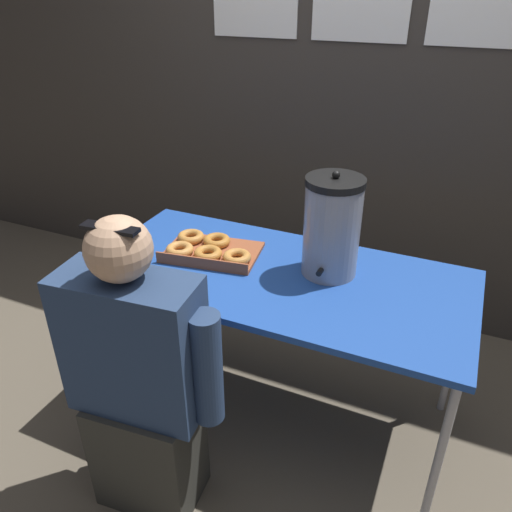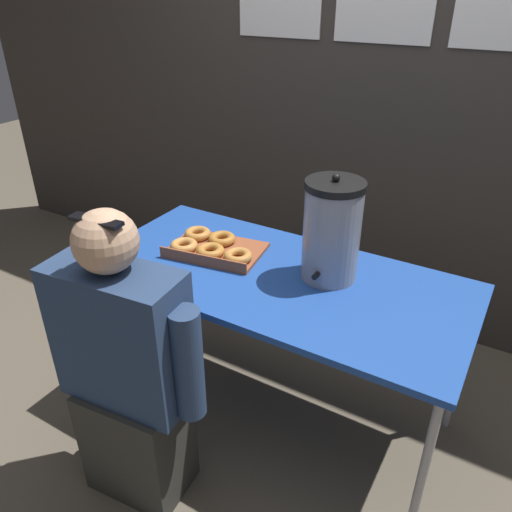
# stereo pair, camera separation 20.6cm
# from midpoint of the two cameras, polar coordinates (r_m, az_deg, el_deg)

# --- Properties ---
(ground_plane) EXTENTS (12.00, 12.00, 0.00)m
(ground_plane) POSITION_cam_midpoint_polar(r_m,az_deg,el_deg) (2.54, -0.32, -17.02)
(ground_plane) COLOR brown
(back_wall) EXTENTS (6.00, 0.11, 2.69)m
(back_wall) POSITION_cam_midpoint_polar(r_m,az_deg,el_deg) (2.82, 9.21, 18.95)
(back_wall) COLOR #38332D
(back_wall) RESTS_ON ground
(folding_table) EXTENTS (1.57, 0.74, 0.77)m
(folding_table) POSITION_cam_midpoint_polar(r_m,az_deg,el_deg) (2.08, -0.37, -3.17)
(folding_table) COLOR #1E479E
(folding_table) RESTS_ON ground
(donut_box) EXTENTS (0.44, 0.34, 0.05)m
(donut_box) POSITION_cam_midpoint_polar(r_m,az_deg,el_deg) (2.21, -8.13, 0.66)
(donut_box) COLOR brown
(donut_box) RESTS_ON folding_table
(coffee_urn) EXTENTS (0.23, 0.26, 0.44)m
(coffee_urn) POSITION_cam_midpoint_polar(r_m,az_deg,el_deg) (1.98, 5.73, 3.24)
(coffee_urn) COLOR #939399
(coffee_urn) RESTS_ON folding_table
(cell_phone) EXTENTS (0.10, 0.16, 0.01)m
(cell_phone) POSITION_cam_midpoint_polar(r_m,az_deg,el_deg) (2.23, -18.74, -0.91)
(cell_phone) COLOR #2D334C
(cell_phone) RESTS_ON folding_table
(person_seated) EXTENTS (0.64, 0.30, 1.23)m
(person_seated) POSITION_cam_midpoint_polar(r_m,az_deg,el_deg) (1.89, -16.36, -14.06)
(person_seated) COLOR #33332D
(person_seated) RESTS_ON ground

